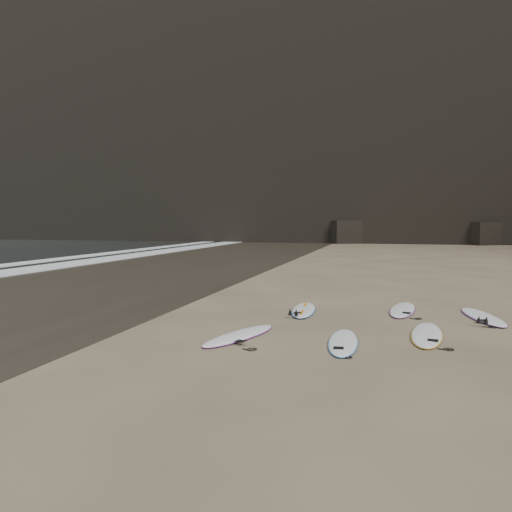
# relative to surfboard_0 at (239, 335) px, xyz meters

# --- Properties ---
(ground) EXTENTS (240.00, 240.00, 0.00)m
(ground) POSITION_rel_surfboard_0_xyz_m (4.38, 0.83, -0.04)
(ground) COLOR #897559
(ground) RESTS_ON ground
(wet_sand) EXTENTS (12.00, 200.00, 0.01)m
(wet_sand) POSITION_rel_surfboard_0_xyz_m (-8.62, 10.83, -0.04)
(wet_sand) COLOR #383026
(wet_sand) RESTS_ON ground
(foam_near) EXTENTS (2.20, 200.00, 0.05)m
(foam_near) POSITION_rel_surfboard_0_xyz_m (-14.12, 10.83, -0.02)
(foam_near) COLOR white
(foam_near) RESTS_ON ground
(surfboard_0) EXTENTS (1.30, 2.46, 0.09)m
(surfboard_0) POSITION_rel_surfboard_0_xyz_m (0.00, 0.00, 0.00)
(surfboard_0) COLOR white
(surfboard_0) RESTS_ON ground
(surfboard_1) EXTENTS (0.66, 2.33, 0.08)m
(surfboard_1) POSITION_rel_surfboard_0_xyz_m (2.14, -0.02, -0.00)
(surfboard_1) COLOR white
(surfboard_1) RESTS_ON ground
(surfboard_2) EXTENTS (0.83, 2.56, 0.09)m
(surfboard_2) POSITION_rel_surfboard_0_xyz_m (3.79, 1.08, 0.00)
(surfboard_2) COLOR white
(surfboard_2) RESTS_ON ground
(surfboard_5) EXTENTS (0.77, 2.45, 0.09)m
(surfboard_5) POSITION_rel_surfboard_0_xyz_m (0.82, 3.32, 0.00)
(surfboard_5) COLOR white
(surfboard_5) RESTS_ON ground
(surfboard_6) EXTENTS (0.90, 2.58, 0.09)m
(surfboard_6) POSITION_rel_surfboard_0_xyz_m (3.39, 4.02, 0.00)
(surfboard_6) COLOR white
(surfboard_6) RESTS_ON ground
(surfboard_7) EXTENTS (1.04, 2.60, 0.09)m
(surfboard_7) POSITION_rel_surfboard_0_xyz_m (5.30, 3.48, 0.00)
(surfboard_7) COLOR white
(surfboard_7) RESTS_ON ground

